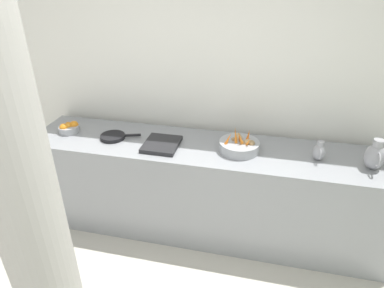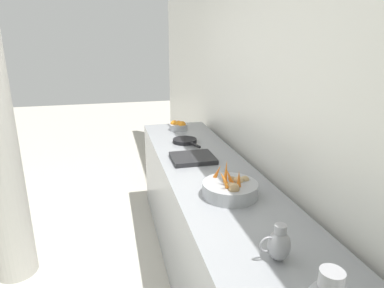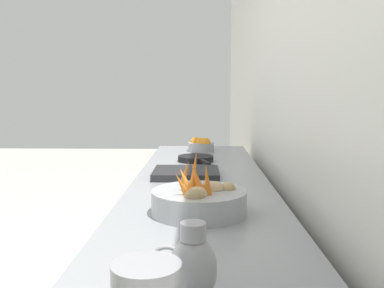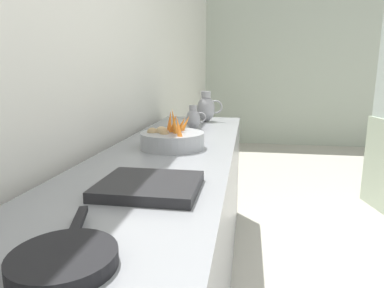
% 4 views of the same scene
% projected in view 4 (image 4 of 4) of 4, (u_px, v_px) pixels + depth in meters
% --- Properties ---
extents(tile_wall_left, '(0.10, 9.16, 3.00)m').
position_uv_depth(tile_wall_left, '(104.00, 43.00, 1.99)').
color(tile_wall_left, white).
rests_on(tile_wall_left, ground_plane).
extents(prep_counter, '(0.68, 3.25, 0.92)m').
position_uv_depth(prep_counter, '(159.00, 253.00, 1.65)').
color(prep_counter, gray).
rests_on(prep_counter, ground_plane).
extents(vegetable_colander, '(0.35, 0.35, 0.22)m').
position_uv_depth(vegetable_colander, '(172.00, 139.00, 1.82)').
color(vegetable_colander, '#9EA0A5').
rests_on(vegetable_colander, prep_counter).
extents(metal_pitcher_tall, '(0.21, 0.15, 0.25)m').
position_uv_depth(metal_pitcher_tall, '(206.00, 108.00, 2.81)').
color(metal_pitcher_tall, '#939399').
rests_on(metal_pitcher_tall, prep_counter).
extents(metal_pitcher_short, '(0.15, 0.10, 0.17)m').
position_uv_depth(metal_pitcher_short, '(193.00, 118.00, 2.44)').
color(metal_pitcher_short, '#939399').
rests_on(metal_pitcher_short, prep_counter).
extents(counter_sink_basin, '(0.34, 0.30, 0.04)m').
position_uv_depth(counter_sink_basin, '(150.00, 186.00, 1.16)').
color(counter_sink_basin, '#232326').
rests_on(counter_sink_basin, prep_counter).
extents(skillet_on_counter, '(0.22, 0.36, 0.03)m').
position_uv_depth(skillet_on_counter, '(64.00, 259.00, 0.70)').
color(skillet_on_counter, black).
rests_on(skillet_on_counter, prep_counter).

